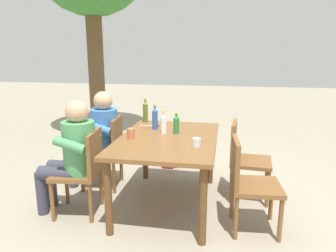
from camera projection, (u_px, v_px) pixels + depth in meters
name	position (u px, v px, depth m)	size (l,w,h in m)	color
ground_plane	(168.00, 204.00, 3.46)	(24.00, 24.00, 0.00)	gray
dining_table	(168.00, 146.00, 3.30)	(1.49, 1.00, 0.76)	brown
chair_far_right	(108.00, 148.00, 3.81)	(0.48, 0.48, 0.87)	brown
chair_far_left	(84.00, 168.00, 3.17)	(0.49, 0.49, 0.87)	brown
chair_near_right	(244.00, 156.00, 3.53)	(0.48, 0.48, 0.87)	brown
chair_near_left	(248.00, 180.00, 2.88)	(0.47, 0.47, 0.87)	brown
person_in_white_shirt	(98.00, 135.00, 3.79)	(0.47, 0.61, 1.18)	#3D70B2
person_in_plaid_shirt	(72.00, 152.00, 3.14)	(0.47, 0.61, 1.18)	#4C935B
bottle_clear	(164.00, 124.00, 3.40)	(0.06, 0.06, 0.25)	white
bottle_blue	(155.00, 118.00, 3.58)	(0.06, 0.06, 0.30)	#2D56A3
bottle_olive	(145.00, 111.00, 3.96)	(0.06, 0.06, 0.31)	#566623
bottle_green	(176.00, 124.00, 3.42)	(0.06, 0.06, 0.24)	#287A38
cup_glass	(196.00, 142.00, 2.96)	(0.08, 0.08, 0.08)	silver
cup_terracotta	(131.00, 133.00, 3.24)	(0.08, 0.08, 0.10)	#BC6B47
table_knife	(151.00, 126.00, 3.76)	(0.03, 0.24, 0.01)	silver
backpack_by_near_side	(170.00, 153.00, 4.57)	(0.28, 0.21, 0.40)	maroon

